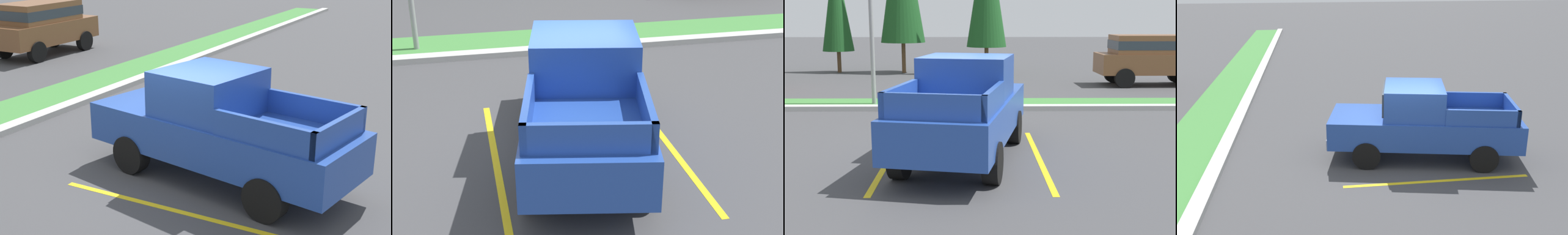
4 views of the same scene
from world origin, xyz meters
The scene contains 6 objects.
ground_plane centered at (0.00, 0.00, 0.00)m, with size 120.00×120.00×0.00m, color #424244.
parking_line_near centered at (-1.33, -0.70, 0.00)m, with size 0.12×4.80×0.01m, color yellow.
parking_line_far centered at (1.77, -0.70, 0.00)m, with size 0.12×4.80×0.01m, color yellow.
curb_strip centered at (0.00, 5.00, 0.07)m, with size 56.00×0.40×0.15m, color #B2B2AD.
grass_median centered at (0.00, 6.10, 0.03)m, with size 56.00×1.80×0.06m, color #42843D.
pickup_truck_main centered at (0.23, -0.65, 1.04)m, with size 2.88×5.49×2.10m.
Camera 2 is at (-1.77, -9.63, 4.91)m, focal length 54.30 mm.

